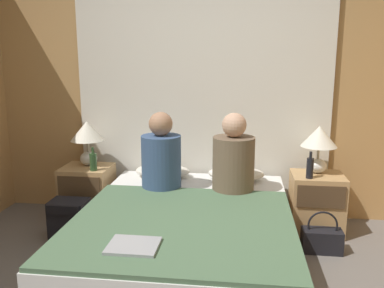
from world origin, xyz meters
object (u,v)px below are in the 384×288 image
at_px(pillow_right, 236,174).
at_px(beer_bottle_on_right_stand, 310,168).
at_px(lamp_left, 87,135).
at_px(laptop_on_bed, 133,246).
at_px(backpack_on_floor, 69,217).
at_px(person_left_in_bed, 161,158).
at_px(nightstand_left, 88,193).
at_px(nightstand_right, 316,203).
at_px(bed, 187,238).
at_px(person_right_in_bed, 233,160).
at_px(handbag_on_floor, 322,239).
at_px(pillow_left, 163,171).
at_px(beer_bottle_on_left_stand, 93,161).
at_px(lamp_right, 319,141).

height_order(pillow_right, beer_bottle_on_right_stand, beer_bottle_on_right_stand).
bearing_deg(beer_bottle_on_right_stand, lamp_left, 174.91).
height_order(lamp_left, beer_bottle_on_right_stand, lamp_left).
distance_m(laptop_on_bed, backpack_on_floor, 1.37).
relative_size(person_left_in_bed, laptop_on_bed, 2.27).
xyz_separation_m(nightstand_left, lamp_left, (0.00, 0.07, 0.57)).
bearing_deg(person_left_in_bed, nightstand_right, 11.47).
height_order(bed, pillow_right, pillow_right).
distance_m(nightstand_right, backpack_on_floor, 2.22).
height_order(person_right_in_bed, handbag_on_floor, person_right_in_bed).
height_order(nightstand_left, lamp_left, lamp_left).
xyz_separation_m(pillow_left, handbag_on_floor, (1.43, -0.48, -0.40)).
relative_size(pillow_right, beer_bottle_on_left_stand, 2.37).
xyz_separation_m(bed, beer_bottle_on_left_stand, (-0.97, 0.65, 0.41)).
xyz_separation_m(person_left_in_bed, beer_bottle_on_left_stand, (-0.68, 0.16, -0.10)).
relative_size(bed, pillow_right, 3.93).
bearing_deg(nightstand_left, lamp_left, 90.00).
distance_m(lamp_right, beer_bottle_on_left_stand, 2.08).
xyz_separation_m(nightstand_left, person_right_in_bed, (1.42, -0.28, 0.45)).
xyz_separation_m(bed, person_left_in_bed, (-0.29, 0.49, 0.51)).
xyz_separation_m(bed, pillow_left, (-0.35, 0.84, 0.28)).
bearing_deg(beer_bottle_on_right_stand, lamp_right, 62.79).
height_order(bed, nightstand_left, nightstand_left).
relative_size(bed, handbag_on_floor, 5.86).
bearing_deg(handbag_on_floor, nightstand_right, 88.13).
relative_size(pillow_left, backpack_on_floor, 1.49).
distance_m(lamp_right, person_right_in_bed, 0.84).
bearing_deg(nightstand_left, person_left_in_bed, -19.34).
bearing_deg(pillow_left, beer_bottle_on_right_stand, -8.03).
distance_m(lamp_left, laptop_on_bed, 1.79).
bearing_deg(backpack_on_floor, nightstand_left, 89.05).
xyz_separation_m(lamp_right, beer_bottle_on_right_stand, (-0.10, -0.19, -0.20)).
height_order(beer_bottle_on_right_stand, backpack_on_floor, beer_bottle_on_right_stand).
relative_size(lamp_left, person_left_in_bed, 0.64).
relative_size(nightstand_right, pillow_right, 1.03).
height_order(pillow_right, person_right_in_bed, person_right_in_bed).
height_order(bed, pillow_left, pillow_left).
xyz_separation_m(nightstand_right, lamp_right, (0.00, 0.07, 0.57)).
xyz_separation_m(lamp_right, person_right_in_bed, (-0.76, -0.35, -0.11)).
relative_size(pillow_right, beer_bottle_on_right_stand, 2.20).
bearing_deg(lamp_right, person_right_in_bed, -155.15).
distance_m(bed, nightstand_left, 1.33).
bearing_deg(pillow_left, handbag_on_floor, -18.64).
xyz_separation_m(pillow_left, pillow_right, (0.70, 0.00, 0.00)).
height_order(nightstand_left, person_left_in_bed, person_left_in_bed).
bearing_deg(pillow_left, pillow_right, 0.00).
bearing_deg(nightstand_right, person_right_in_bed, -159.70).
distance_m(lamp_left, person_left_in_bed, 0.88).
xyz_separation_m(nightstand_left, nightstand_right, (2.17, 0.00, 0.00)).
relative_size(person_left_in_bed, person_right_in_bed, 1.00).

